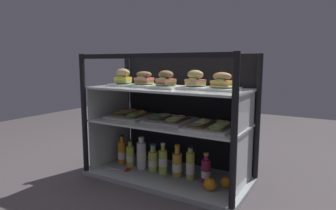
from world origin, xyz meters
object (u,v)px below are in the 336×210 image
juice_bottle_back_center (163,161)px  plated_roll_sandwich_far_right (166,81)px  juice_bottle_back_right (130,156)px  plated_roll_sandwich_near_left_corner (144,81)px  plated_roll_sandwich_far_left (222,84)px  orange_fruit_beside_bottles (226,182)px  juice_bottle_front_right_end (206,171)px  open_sandwich_tray_center (211,125)px  orange_fruit_near_left_post (210,184)px  juice_bottle_front_middle (190,165)px  open_sandwich_tray_mid_right (131,114)px  juice_bottle_front_second (122,152)px  juice_bottle_front_left_end (153,160)px  juice_bottle_near_post (142,155)px  kitchen_scissors (124,169)px  open_sandwich_tray_near_right_corner (169,119)px  juice_bottle_front_fourth (177,164)px  plated_roll_sandwich_center (195,82)px  plated_roll_sandwich_mid_left (123,79)px

juice_bottle_back_center → plated_roll_sandwich_far_right: bearing=-19.9°
plated_roll_sandwich_far_right → juice_bottle_back_right: bearing=176.6°
plated_roll_sandwich_near_left_corner → juice_bottle_back_right: bearing=-175.0°
plated_roll_sandwich_near_left_corner → plated_roll_sandwich_far_left: size_ratio=0.97×
juice_bottle_back_right → orange_fruit_beside_bottles: 0.76m
juice_bottle_back_right → juice_bottle_front_right_end: juice_bottle_back_right is taller
open_sandwich_tray_center → orange_fruit_near_left_post: 0.36m
juice_bottle_front_middle → juice_bottle_front_right_end: 0.12m
open_sandwich_tray_mid_right → juice_bottle_back_right: size_ratio=1.56×
juice_bottle_front_second → juice_bottle_front_right_end: (0.72, -0.02, -0.01)m
juice_bottle_front_left_end → orange_fruit_near_left_post: juice_bottle_front_left_end is taller
juice_bottle_near_post → kitchen_scissors: juice_bottle_near_post is taller
plated_roll_sandwich_near_left_corner → orange_fruit_near_left_post: (0.56, -0.10, -0.61)m
juice_bottle_back_right → juice_bottle_near_post: juice_bottle_near_post is taller
plated_roll_sandwich_far_right → open_sandwich_tray_center: size_ratio=0.62×
plated_roll_sandwich_near_left_corner → kitchen_scissors: bearing=-138.4°
plated_roll_sandwich_near_left_corner → open_sandwich_tray_near_right_corner: (0.20, 0.02, -0.26)m
juice_bottle_front_right_end → juice_bottle_front_fourth: bearing=179.2°
juice_bottle_front_second → juice_bottle_back_center: 0.40m
plated_roll_sandwich_center → juice_bottle_front_middle: size_ratio=0.85×
juice_bottle_front_left_end → juice_bottle_front_middle: bearing=0.4°
juice_bottle_near_post → orange_fruit_beside_bottles: juice_bottle_near_post is taller
plated_roll_sandwich_center → orange_fruit_near_left_post: size_ratio=2.48×
juice_bottle_back_right → juice_bottle_near_post: bearing=0.5°
open_sandwich_tray_mid_right → juice_bottle_front_right_end: (0.63, -0.03, -0.32)m
juice_bottle_front_fourth → juice_bottle_back_right: bearing=-178.6°
plated_roll_sandwich_mid_left → juice_bottle_back_center: 0.67m
plated_roll_sandwich_center → juice_bottle_back_center: 0.61m
plated_roll_sandwich_near_left_corner → juice_bottle_back_center: (0.17, -0.02, -0.56)m
open_sandwich_tray_near_right_corner → open_sandwich_tray_center: (0.34, -0.06, 0.00)m
open_sandwich_tray_mid_right → juice_bottle_front_fourth: open_sandwich_tray_mid_right is taller
plated_roll_sandwich_far_right → juice_bottle_front_right_end: bearing=5.3°
juice_bottle_front_fourth → juice_bottle_front_right_end: size_ratio=1.12×
plated_roll_sandwich_mid_left → juice_bottle_front_left_end: bearing=1.3°
juice_bottle_front_middle → plated_roll_sandwich_far_left: bearing=6.3°
open_sandwich_tray_center → kitchen_scissors: open_sandwich_tray_center is taller
plated_roll_sandwich_far_right → juice_bottle_front_right_end: 0.65m
plated_roll_sandwich_far_left → open_sandwich_tray_center: size_ratio=0.62×
juice_bottle_front_second → juice_bottle_front_left_end: juice_bottle_front_second is taller
plated_roll_sandwich_mid_left → juice_bottle_front_fourth: (0.46, 0.01, -0.58)m
open_sandwich_tray_mid_right → juice_bottle_near_post: open_sandwich_tray_mid_right is taller
open_sandwich_tray_near_right_corner → juice_bottle_front_left_end: (-0.12, -0.02, -0.32)m
juice_bottle_front_left_end → juice_bottle_front_fourth: 0.20m
plated_roll_sandwich_far_right → open_sandwich_tray_mid_right: size_ratio=0.62×
plated_roll_sandwich_far_left → juice_bottle_back_center: (-0.41, -0.04, -0.56)m
plated_roll_sandwich_far_right → plated_roll_sandwich_mid_left: bearing=176.5°
open_sandwich_tray_center → kitchen_scissors: bearing=-174.0°
plated_roll_sandwich_near_left_corner → juice_bottle_front_second: size_ratio=0.87×
plated_roll_sandwich_mid_left → orange_fruit_beside_bottles: size_ratio=2.52×
open_sandwich_tray_near_right_corner → juice_bottle_front_fourth: 0.32m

